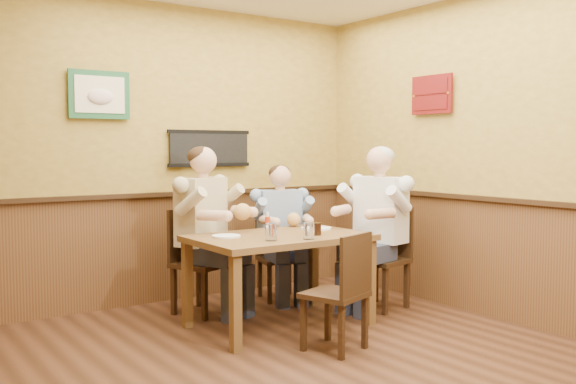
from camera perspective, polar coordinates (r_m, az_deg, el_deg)
name	(u,v)px	position (r m, az deg, el deg)	size (l,w,h in m)	color
room	(276,110)	(3.97, -1.04, 7.27)	(5.02, 5.03, 2.81)	#331C0F
dining_table	(279,246)	(5.23, -0.76, -4.82)	(1.40, 0.90, 0.75)	brown
chair_back_left	(202,261)	(5.70, -7.69, -6.13)	(0.43, 0.43, 0.92)	#332010
chair_back_right	(280,257)	(6.18, -0.76, -5.82)	(0.37, 0.37, 0.81)	#332010
chair_right_end	(380,258)	(5.89, 8.22, -5.81)	(0.43, 0.43, 0.92)	#332010
chair_near_side	(335,291)	(4.67, 4.16, -8.80)	(0.39, 0.39, 0.86)	#332010
diner_tan_shirt	(201,239)	(5.67, -7.71, -4.17)	(0.61, 0.61, 1.32)	beige
diner_blue_polo	(280,239)	(6.15, -0.76, -4.23)	(0.54, 0.54, 1.16)	#7891B4
diner_white_elder	(381,236)	(5.86, 8.23, -3.91)	(0.61, 0.61, 1.32)	silver
water_glass_left	(271,232)	(4.89, -1.51, -3.57)	(0.09, 0.09, 0.13)	silver
water_glass_mid	(309,231)	(4.97, 1.86, -3.48)	(0.09, 0.09, 0.13)	white
cola_tumbler	(317,229)	(5.20, 2.56, -3.30)	(0.08, 0.08, 0.10)	black
hot_sauce_bottle	(268,225)	(5.15, -1.83, -2.96)	(0.04, 0.04, 0.17)	#B63113
salt_shaker	(272,230)	(5.19, -1.44, -3.36)	(0.04, 0.04, 0.09)	white
pepper_shaker	(275,230)	(5.21, -1.18, -3.39)	(0.03, 0.03, 0.08)	black
plate_far_left	(226,236)	(5.12, -5.51, -3.92)	(0.23, 0.23, 0.02)	silver
plate_far_right	(316,228)	(5.57, 2.53, -3.24)	(0.26, 0.26, 0.02)	white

